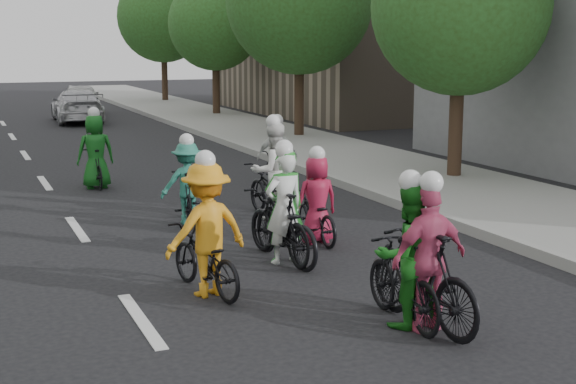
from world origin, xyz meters
TOP-DOWN VIEW (x-y plane):
  - ground at (0.00, 0.00)m, footprint 120.00×120.00m
  - sidewalk_right at (8.00, 10.00)m, footprint 4.00×80.00m
  - curb_right at (6.05, 10.00)m, footprint 0.18×80.00m
  - bldg_se at (16.00, 24.00)m, footprint 10.00×14.00m
  - tree_r_0 at (8.80, 6.60)m, footprint 4.00×4.00m
  - tree_r_1 at (8.80, 15.60)m, footprint 4.80×4.80m
  - tree_r_2 at (8.80, 24.60)m, footprint 4.00×4.00m
  - tree_r_3 at (8.80, 33.60)m, footprint 4.80×4.80m
  - cyclist_0 at (2.49, 1.73)m, footprint 0.90×2.03m
  - cyclist_1 at (2.75, -1.30)m, footprint 0.82×1.67m
  - cyclist_2 at (1.00, 0.66)m, footprint 1.21×1.73m
  - cyclist_3 at (2.89, -1.48)m, footprint 1.01×1.92m
  - cyclist_4 at (3.41, 2.60)m, footprint 0.70×1.58m
  - cyclist_5 at (2.50, 1.75)m, footprint 0.63×1.78m
  - cyclist_6 at (3.44, 4.53)m, footprint 0.90×1.89m
  - cyclist_7 at (1.90, 4.73)m, footprint 1.02×1.63m
  - cyclist_8 at (4.56, 7.10)m, footprint 0.94×1.63m
  - cyclist_9 at (1.00, 8.94)m, footprint 0.81×1.48m
  - follow_car_lead at (2.84, 24.40)m, footprint 2.02×4.57m
  - follow_car_trail at (3.54, 28.10)m, footprint 2.11×4.24m

SIDE VIEW (x-z plane):
  - ground at x=0.00m, z-range 0.00..0.00m
  - sidewalk_right at x=8.00m, z-range 0.00..0.15m
  - curb_right at x=6.05m, z-range 0.00..0.18m
  - cyclist_4 at x=3.41m, z-range -0.24..1.33m
  - cyclist_8 at x=4.56m, z-range -0.26..1.40m
  - cyclist_0 at x=2.49m, z-range -0.30..1.48m
  - cyclist_7 at x=1.90m, z-range -0.19..1.43m
  - cyclist_5 at x=2.50m, z-range -0.27..1.54m
  - follow_car_lead at x=2.84m, z-range 0.00..1.30m
  - cyclist_9 at x=1.00m, z-range -0.23..1.57m
  - cyclist_3 at x=2.89m, z-range -0.23..1.57m
  - cyclist_6 at x=3.44m, z-range -0.28..1.63m
  - cyclist_1 at x=2.75m, z-range -0.22..1.58m
  - follow_car_trail at x=3.54m, z-range 0.00..1.39m
  - cyclist_2 at x=1.00m, z-range -0.24..1.63m
  - tree_r_0 at x=8.80m, z-range 0.98..6.95m
  - tree_r_2 at x=8.80m, z-range 0.98..6.95m
  - bldg_se at x=16.00m, z-range 0.00..8.00m
  - tree_r_1 at x=8.80m, z-range 1.05..7.98m
  - tree_r_3 at x=8.80m, z-range 1.05..7.98m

